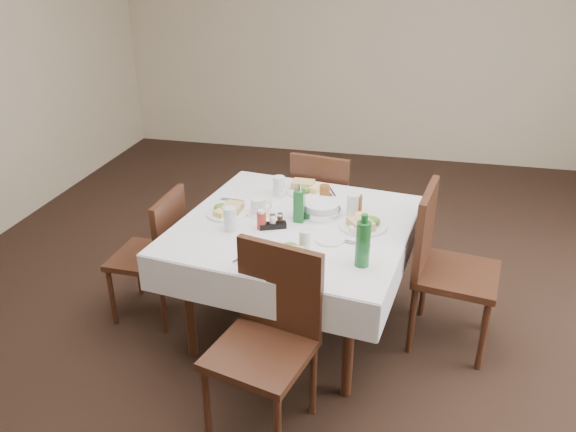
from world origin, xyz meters
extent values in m
plane|color=black|center=(0.00, 0.00, 0.00)|extent=(7.00, 7.00, 0.00)
cube|color=#BBAD8D|center=(0.00, 3.50, 1.40)|extent=(6.00, 0.04, 2.80)
cylinder|color=#321810|center=(-0.77, -0.39, 0.36)|extent=(0.06, 0.06, 0.72)
cylinder|color=#321810|center=(-0.64, 0.57, 0.36)|extent=(0.06, 0.06, 0.72)
cylinder|color=#321810|center=(0.19, -0.52, 0.36)|extent=(0.06, 0.06, 0.72)
cylinder|color=#321810|center=(0.32, 0.43, 0.36)|extent=(0.06, 0.06, 0.72)
cube|color=#321810|center=(-0.23, 0.02, 0.73)|extent=(1.36, 1.36, 0.03)
cube|color=silver|center=(-0.23, 0.02, 0.76)|extent=(1.50, 1.50, 0.01)
cube|color=silver|center=(-0.14, 0.68, 0.65)|extent=(1.32, 0.19, 0.22)
cube|color=silver|center=(-0.32, -0.64, 0.65)|extent=(1.32, 0.19, 0.22)
cube|color=silver|center=(0.43, -0.07, 0.65)|extent=(0.19, 1.32, 0.22)
cube|color=silver|center=(-0.88, 0.11, 0.65)|extent=(0.19, 1.32, 0.22)
cube|color=#321810|center=(-0.18, 0.95, 0.45)|extent=(0.50, 0.50, 0.04)
cube|color=#321810|center=(-0.21, 0.76, 0.69)|extent=(0.44, 0.11, 0.48)
cylinder|color=#321810|center=(0.04, 1.11, 0.22)|extent=(0.04, 0.04, 0.45)
cylinder|color=#321810|center=(-0.02, 0.74, 0.22)|extent=(0.04, 0.04, 0.45)
cylinder|color=#321810|center=(-0.33, 1.17, 0.22)|extent=(0.04, 0.04, 0.45)
cylinder|color=#321810|center=(-0.39, 0.80, 0.22)|extent=(0.04, 0.04, 0.45)
cube|color=#321810|center=(-0.21, -0.85, 0.47)|extent=(0.56, 0.56, 0.04)
cube|color=#321810|center=(-0.16, -0.65, 0.72)|extent=(0.46, 0.15, 0.50)
cylinder|color=#321810|center=(-0.45, -0.99, 0.23)|extent=(0.04, 0.04, 0.47)
cylinder|color=#321810|center=(-0.35, -0.61, 0.23)|extent=(0.04, 0.04, 0.47)
cylinder|color=#321810|center=(-0.06, -1.09, 0.23)|extent=(0.04, 0.04, 0.47)
cylinder|color=#321810|center=(0.03, -0.70, 0.23)|extent=(0.04, 0.04, 0.47)
cube|color=#321810|center=(0.75, 0.09, 0.49)|extent=(0.55, 0.55, 0.04)
cube|color=#321810|center=(0.54, 0.13, 0.75)|extent=(0.12, 0.48, 0.52)
cylinder|color=#321810|center=(0.92, -0.14, 0.24)|extent=(0.04, 0.04, 0.49)
cylinder|color=#321810|center=(0.52, -0.07, 0.24)|extent=(0.04, 0.04, 0.49)
cylinder|color=#321810|center=(0.99, 0.26, 0.24)|extent=(0.04, 0.04, 0.49)
cylinder|color=#321810|center=(0.59, 0.33, 0.24)|extent=(0.04, 0.04, 0.49)
cube|color=#321810|center=(-1.20, -0.04, 0.43)|extent=(0.43, 0.43, 0.04)
cube|color=#321810|center=(-1.01, -0.04, 0.66)|extent=(0.05, 0.42, 0.46)
cylinder|color=#321810|center=(-1.38, 0.15, 0.21)|extent=(0.03, 0.03, 0.43)
cylinder|color=#321810|center=(-1.02, 0.14, 0.21)|extent=(0.03, 0.03, 0.43)
cylinder|color=#321810|center=(-1.39, -0.21, 0.21)|extent=(0.03, 0.03, 0.43)
cylinder|color=#321810|center=(-1.03, -0.22, 0.21)|extent=(0.03, 0.03, 0.43)
cylinder|color=white|center=(-0.25, 0.50, 0.77)|extent=(0.28, 0.28, 0.01)
cube|color=tan|center=(-0.28, 0.53, 0.80)|extent=(0.15, 0.12, 0.05)
cube|color=#E2BB57|center=(-0.20, 0.48, 0.79)|extent=(0.11, 0.10, 0.04)
ellipsoid|color=#37681C|center=(-0.27, 0.45, 0.80)|extent=(0.10, 0.09, 0.05)
cylinder|color=white|center=(-0.18, -0.39, 0.77)|extent=(0.26, 0.26, 0.01)
cube|color=tan|center=(-0.15, -0.42, 0.80)|extent=(0.15, 0.12, 0.04)
cube|color=#E2BB57|center=(-0.23, -0.38, 0.79)|extent=(0.10, 0.08, 0.03)
ellipsoid|color=#37681C|center=(-0.17, -0.35, 0.80)|extent=(0.09, 0.09, 0.04)
cylinder|color=white|center=(0.18, 0.06, 0.77)|extent=(0.29, 0.29, 0.01)
cube|color=tan|center=(0.17, 0.01, 0.80)|extent=(0.18, 0.19, 0.05)
cube|color=#E2BB57|center=(0.16, 0.11, 0.80)|extent=(0.10, 0.11, 0.04)
ellipsoid|color=#37681C|center=(0.22, 0.07, 0.80)|extent=(0.11, 0.10, 0.05)
cylinder|color=white|center=(-0.66, 0.04, 0.77)|extent=(0.26, 0.26, 0.01)
cube|color=tan|center=(-0.63, 0.07, 0.80)|extent=(0.11, 0.14, 0.04)
cube|color=#E2BB57|center=(-0.68, 0.00, 0.79)|extent=(0.09, 0.10, 0.03)
ellipsoid|color=#37681C|center=(-0.70, 0.06, 0.80)|extent=(0.10, 0.09, 0.04)
cylinder|color=white|center=(-0.48, 0.37, 0.77)|extent=(0.18, 0.18, 0.01)
cylinder|color=white|center=(0.02, -0.16, 0.77)|extent=(0.17, 0.17, 0.01)
cylinder|color=silver|center=(-0.41, 0.37, 0.83)|extent=(0.08, 0.08, 0.14)
cylinder|color=silver|center=(-0.10, -0.30, 0.82)|extent=(0.06, 0.06, 0.12)
cylinder|color=silver|center=(0.10, 0.19, 0.83)|extent=(0.08, 0.08, 0.14)
cylinder|color=silver|center=(-0.57, -0.16, 0.83)|extent=(0.08, 0.08, 0.14)
cylinder|color=brown|center=(-0.09, 0.30, 0.83)|extent=(0.07, 0.07, 0.14)
cylinder|color=brown|center=(0.12, 0.20, 0.83)|extent=(0.06, 0.06, 0.13)
cylinder|color=silver|center=(-0.09, 0.16, 0.78)|extent=(0.24, 0.24, 0.04)
cylinder|color=silver|center=(-0.09, 0.16, 0.82)|extent=(0.22, 0.22, 0.05)
cube|color=black|center=(-0.22, 0.10, 0.84)|extent=(0.05, 0.05, 0.16)
cone|color=silver|center=(-0.22, 0.10, 0.94)|extent=(0.03, 0.03, 0.04)
cube|color=#1B5F28|center=(-0.21, 0.04, 0.86)|extent=(0.06, 0.06, 0.20)
cone|color=silver|center=(-0.21, 0.04, 0.99)|extent=(0.03, 0.03, 0.06)
cylinder|color=#A0251C|center=(-0.40, -0.10, 0.81)|extent=(0.06, 0.06, 0.10)
cylinder|color=white|center=(-0.40, -0.10, 0.87)|extent=(0.04, 0.04, 0.02)
cylinder|color=white|center=(-0.34, -0.08, 0.80)|extent=(0.04, 0.04, 0.07)
cylinder|color=silver|center=(-0.34, -0.08, 0.84)|extent=(0.04, 0.04, 0.01)
cylinder|color=#43271A|center=(-0.31, -0.04, 0.79)|extent=(0.03, 0.03, 0.07)
cylinder|color=silver|center=(-0.31, -0.04, 0.83)|extent=(0.03, 0.03, 0.01)
cylinder|color=white|center=(-0.47, 0.08, 0.77)|extent=(0.14, 0.14, 0.01)
cylinder|color=white|center=(-0.47, 0.08, 0.82)|extent=(0.09, 0.09, 0.09)
cylinder|color=black|center=(-0.47, 0.08, 0.85)|extent=(0.08, 0.08, 0.01)
torus|color=white|center=(-0.42, 0.10, 0.82)|extent=(0.06, 0.03, 0.06)
cube|color=black|center=(-0.34, -0.08, 0.78)|extent=(0.17, 0.11, 0.03)
cylinder|color=#1B5F28|center=(0.22, -0.39, 0.89)|extent=(0.08, 0.08, 0.25)
cylinder|color=#1B5F28|center=(0.22, -0.39, 1.03)|extent=(0.04, 0.04, 0.04)
cube|color=white|center=(0.16, -0.05, 0.78)|extent=(0.10, 0.08, 0.05)
cube|color=pink|center=(0.16, -0.05, 0.79)|extent=(0.08, 0.06, 0.02)
cube|color=silver|center=(-0.10, 0.51, 0.77)|extent=(0.07, 0.15, 0.01)
cube|color=silver|center=(-0.08, 0.52, 0.77)|extent=(0.07, 0.15, 0.01)
cube|color=silver|center=(-0.37, -0.45, 0.77)|extent=(0.10, 0.20, 0.01)
cube|color=silver|center=(-0.40, -0.43, 0.77)|extent=(0.10, 0.20, 0.01)
cube|color=silver|center=(0.17, -0.19, 0.77)|extent=(0.16, 0.04, 0.01)
cube|color=silver|center=(0.17, -0.16, 0.77)|extent=(0.16, 0.04, 0.01)
cube|color=silver|center=(-0.69, 0.25, 0.77)|extent=(0.16, 0.02, 0.01)
cube|color=silver|center=(-0.70, 0.23, 0.77)|extent=(0.16, 0.02, 0.01)
camera|label=1|loc=(0.41, -2.94, 2.26)|focal=35.00mm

